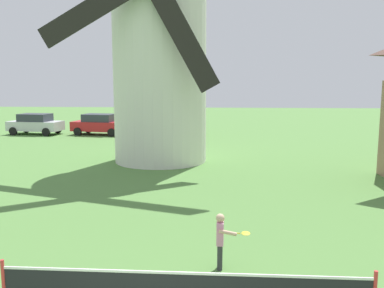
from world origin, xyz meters
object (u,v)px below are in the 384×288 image
Objects in this scene: parked_car_red at (99,124)px; parked_car_mustard at (165,125)px; parked_car_silver at (35,124)px; windmill at (159,40)px; player_far at (221,238)px.

parked_car_red is 5.00m from parked_car_mustard.
parked_car_silver is 0.98× the size of parked_car_red.
player_far is (3.02, -12.06, -5.27)m from windmill.
parked_car_silver is (-11.02, 10.00, -5.15)m from windmill.
parked_car_mustard is (9.91, -0.11, 0.00)m from parked_car_silver.
parked_car_silver is 4.92m from parked_car_red.
windmill is 13.50m from player_far.
parked_car_red is at bearing 121.19° from windmill.
parked_car_red is at bearing 0.90° from parked_car_silver.
parked_car_red is at bearing 177.89° from parked_car_mustard.
parked_car_mustard is at bearing 100.64° from player_far.
windmill reaches higher than parked_car_silver.
parked_car_mustard is (-4.12, 21.95, 0.12)m from player_far.
parked_car_mustard is at bearing 96.39° from windmill.
windmill is 3.14× the size of parked_car_red.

